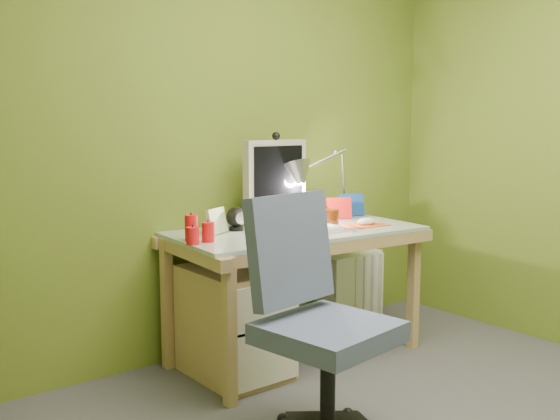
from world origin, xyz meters
TOP-DOWN VIEW (x-y plane):
  - wall_back at (0.00, 1.60)m, footprint 3.20×0.01m
  - desk at (0.29, 1.23)m, footprint 1.35×0.75m
  - monitor at (0.29, 1.41)m, footprint 0.36×0.21m
  - speaker_left at (0.02, 1.39)m, footprint 0.12×0.12m
  - speaker_right at (0.56, 1.39)m, footprint 0.11×0.11m
  - keyboard at (0.21, 1.09)m, footprint 0.49×0.20m
  - mousepad at (0.67, 1.09)m, footprint 0.23×0.17m
  - mouse at (0.67, 1.09)m, footprint 0.12×0.08m
  - amber_tumbler at (0.47, 1.15)m, footprint 0.08×0.08m
  - candle_cluster at (-0.31, 1.24)m, footprint 0.17×0.15m
  - photo_frame_red at (0.71, 1.35)m, footprint 0.13×0.09m
  - photo_frame_blue at (0.85, 1.39)m, footprint 0.15×0.06m
  - photo_frame_green at (-0.11, 1.37)m, footprint 0.14×0.09m
  - desk_lamp at (0.74, 1.41)m, footprint 0.55×0.25m
  - task_chair at (-0.22, 0.42)m, footprint 0.59×0.59m
  - radiator at (0.94, 1.50)m, footprint 0.46×0.22m

SIDE VIEW (x-z plane):
  - radiator at x=0.94m, z-range 0.00..0.44m
  - desk at x=0.29m, z-range 0.00..0.70m
  - task_chair at x=-0.22m, z-range 0.00..0.95m
  - mousepad at x=0.67m, z-range 0.70..0.70m
  - keyboard at x=0.21m, z-range 0.70..0.72m
  - mouse at x=0.67m, z-range 0.70..0.74m
  - amber_tumbler at x=0.47m, z-range 0.70..0.80m
  - speaker_right at x=0.56m, z-range 0.70..0.82m
  - photo_frame_red at x=0.71m, z-range 0.70..0.82m
  - speaker_left at x=0.02m, z-range 0.70..0.82m
  - candle_cluster at x=-0.31m, z-range 0.70..0.82m
  - photo_frame_green at x=-0.11m, z-range 0.70..0.83m
  - photo_frame_blue at x=0.85m, z-range 0.70..0.83m
  - monitor at x=0.29m, z-range 0.70..1.18m
  - desk_lamp at x=0.74m, z-range 0.70..1.28m
  - wall_back at x=0.00m, z-range 0.00..2.40m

